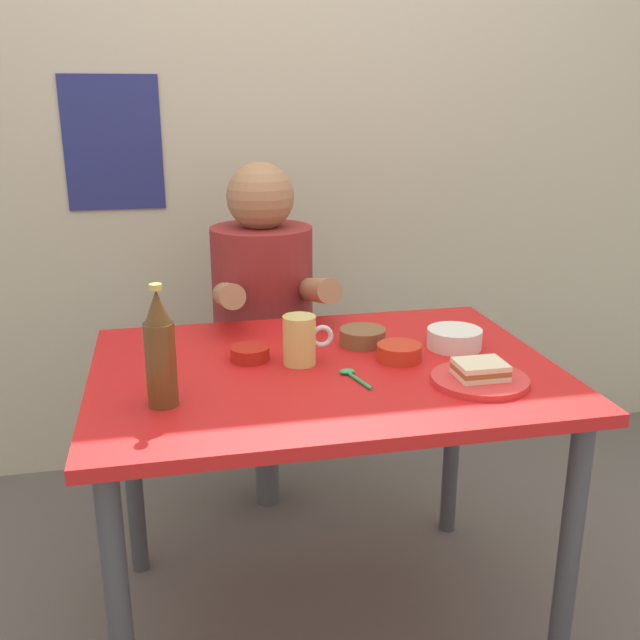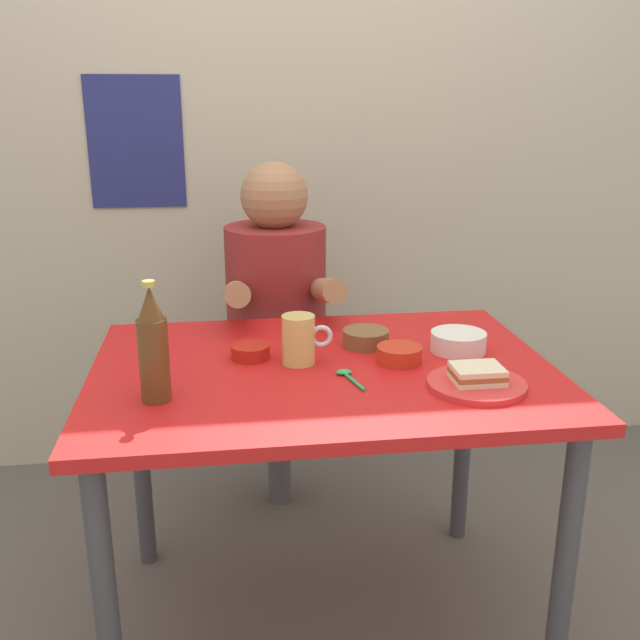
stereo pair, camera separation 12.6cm
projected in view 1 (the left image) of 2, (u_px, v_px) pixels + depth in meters
ground_plane at (324, 621)px, 1.94m from camera, size 6.00×6.00×0.00m
wall_back at (260, 113)px, 2.53m from camera, size 4.40×0.09×2.60m
dining_table at (324, 401)px, 1.75m from camera, size 1.10×0.80×0.74m
stool at (266, 410)px, 2.41m from camera, size 0.34×0.34×0.45m
person_seated at (263, 291)px, 2.28m from camera, size 0.33×0.56×0.72m
plate_orange at (480, 380)px, 1.62m from camera, size 0.22×0.22×0.01m
sandwich at (480, 369)px, 1.61m from camera, size 0.11×0.09×0.04m
beer_mug at (300, 340)px, 1.72m from camera, size 0.13×0.08×0.12m
beer_bottle at (160, 352)px, 1.47m from camera, size 0.06×0.06×0.26m
rice_bowl_white at (454, 337)px, 1.84m from camera, size 0.14×0.14×0.05m
sambal_bowl_red at (250, 353)px, 1.75m from camera, size 0.10×0.10×0.03m
condiment_bowl_brown at (363, 336)px, 1.86m from camera, size 0.12×0.12×0.04m
sauce_bowl_chili at (400, 352)px, 1.75m from camera, size 0.11×0.11×0.04m
spoon at (352, 375)px, 1.65m from camera, size 0.05×0.12×0.01m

